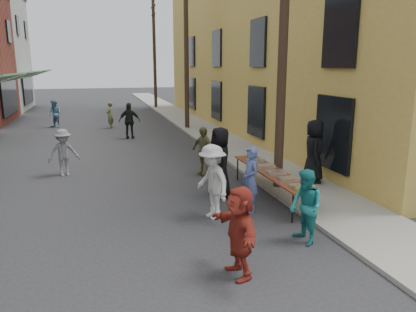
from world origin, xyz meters
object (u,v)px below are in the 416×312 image
utility_pole_far (154,54)px  server (314,151)px  utility_pole_near (284,31)px  serving_table (271,172)px  guest_front_a (220,162)px  utility_pole_mid (186,48)px  catering_tray_sausage (300,186)px  guest_front_c (306,207)px

utility_pole_far → server: 24.14m
utility_pole_near → serving_table: utility_pole_near is taller
serving_table → server: (1.73, 0.73, 0.34)m
utility_pole_far → serving_table: utility_pole_far is taller
utility_pole_far → utility_pole_near: bearing=-90.0°
utility_pole_far → server: utility_pole_far is taller
serving_table → guest_front_a: guest_front_a is taller
utility_pole_mid → catering_tray_sausage: 14.73m
utility_pole_near → guest_front_c: size_ratio=5.82×
utility_pole_near → server: size_ratio=4.71×
guest_front_a → guest_front_c: guest_front_a is taller
utility_pole_near → server: (1.23, 0.14, -3.45)m
utility_pole_far → guest_front_a: size_ratio=4.62×
utility_pole_near → serving_table: size_ratio=2.25×
serving_table → server: server is taller
catering_tray_sausage → server: server is taller
guest_front_a → serving_table: bearing=68.4°
guest_front_a → guest_front_c: size_ratio=1.26×
server → utility_pole_far: bearing=27.5°
serving_table → guest_front_c: (-0.56, -2.93, 0.06)m
serving_table → guest_front_c: bearing=-100.8°
serving_table → guest_front_c: 2.98m
utility_pole_near → catering_tray_sausage: bearing=-102.6°
guest_front_c → server: 4.32m
guest_front_a → guest_front_c: (0.77, -3.39, -0.20)m
serving_table → utility_pole_mid: bearing=87.7°
serving_table → server: bearing=23.0°
guest_front_a → server: bearing=92.6°
utility_pole_mid → server: (1.23, -11.86, -3.45)m
utility_pole_near → server: bearing=6.6°
serving_table → catering_tray_sausage: catering_tray_sausage is taller
catering_tray_sausage → serving_table: bearing=90.0°
guest_front_a → catering_tray_sausage: bearing=29.7°
guest_front_c → utility_pole_mid: bearing=173.1°
serving_table → guest_front_a: 1.43m
utility_pole_far → serving_table: bearing=-91.2°
guest_front_a → utility_pole_far: bearing=173.2°
serving_table → utility_pole_far: bearing=88.8°
utility_pole_near → server: utility_pole_near is taller
utility_pole_near → catering_tray_sausage: utility_pole_near is taller
utility_pole_near → guest_front_a: 3.97m
utility_pole_mid → utility_pole_far: bearing=90.0°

